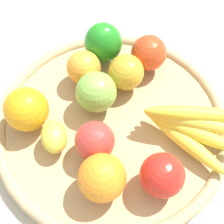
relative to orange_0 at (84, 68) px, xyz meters
The scene contains 13 objects.
ground_plane 0.13m from the orange_0, 160.89° to the left, with size 2.40×2.40×0.00m, color beige.
basket 0.12m from the orange_0, 160.89° to the left, with size 0.46×0.46×0.04m.
orange_0 is the anchor object (origin of this frame).
apple_1 0.09m from the orange_0, 148.63° to the right, with size 0.07×0.07×0.07m, color gold.
apple_4 0.27m from the orange_0, 161.52° to the left, with size 0.07×0.07×0.07m, color red.
lemon_0 0.16m from the orange_0, 113.26° to the left, with size 0.06×0.05×0.05m, color yellow.
banana_bunch 0.24m from the orange_0, behind, with size 0.18×0.13×0.06m.
apple_0 0.07m from the orange_0, 153.26° to the left, with size 0.08×0.08×0.08m, color #7DB443.
orange_2 0.24m from the orange_0, 140.31° to the left, with size 0.08×0.08×0.08m, color orange.
orange_1 0.14m from the orange_0, 86.79° to the left, with size 0.08×0.08×0.08m, color orange.
apple_3 0.14m from the orange_0, 124.07° to the right, with size 0.07×0.07×0.07m, color red.
bell_pepper 0.07m from the orange_0, 84.00° to the right, with size 0.08×0.07×0.09m, color #21871F.
apple_2 0.17m from the orange_0, 139.69° to the left, with size 0.07×0.07×0.07m, color red.
Camera 1 is at (-0.20, 0.24, 0.55)m, focal length 49.45 mm.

